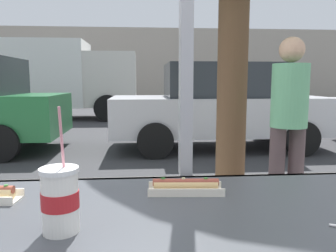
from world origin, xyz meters
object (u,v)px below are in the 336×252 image
object	(u,v)px
soda_cup_left	(60,199)
parked_car_silver	(220,106)
box_truck	(46,76)
pedestrian	(289,117)
hotdog_tray_far	(186,186)

from	to	relation	value
soda_cup_left	parked_car_silver	bearing A→B (deg)	72.84
box_truck	pedestrian	distance (m)	10.66
hotdog_tray_far	soda_cup_left	bearing A→B (deg)	-142.41
soda_cup_left	box_truck	world-z (taller)	box_truck
soda_cup_left	pedestrian	xyz separation A→B (m)	(1.52, 2.03, -0.01)
parked_car_silver	box_truck	bearing A→B (deg)	130.68
hotdog_tray_far	pedestrian	xyz separation A→B (m)	(1.16, 1.75, 0.05)
soda_cup_left	box_truck	bearing A→B (deg)	105.46
hotdog_tray_far	parked_car_silver	world-z (taller)	parked_car_silver
soda_cup_left	parked_car_silver	size ratio (longest dim) A/B	0.08
hotdog_tray_far	pedestrian	bearing A→B (deg)	56.50
soda_cup_left	parked_car_silver	xyz separation A→B (m)	(1.78, 5.77, -0.19)
parked_car_silver	pedestrian	xyz separation A→B (m)	(-0.26, -3.74, 0.17)
hotdog_tray_far	parked_car_silver	distance (m)	5.68
soda_cup_left	parked_car_silver	distance (m)	6.04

